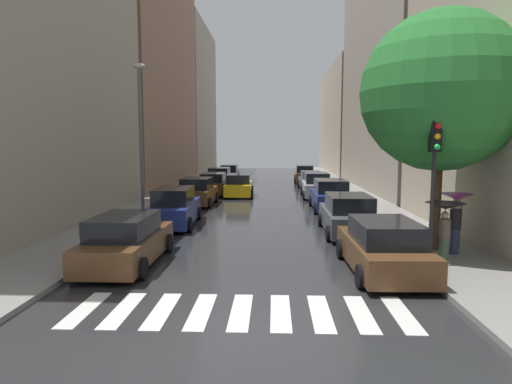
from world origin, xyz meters
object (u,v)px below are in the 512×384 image
Objects in this scene: parked_car_right_third at (330,196)px; parked_car_right_sixth at (304,175)px; parked_car_left_third at (198,192)px; street_tree_right at (441,92)px; parked_car_left_fourth at (213,184)px; parked_car_right_fifth at (311,181)px; parked_car_right_fourth at (316,186)px; pedestrian_far_side at (456,210)px; taxi_midroad at (239,186)px; parked_car_left_nearest at (126,241)px; parked_car_left_fifth at (220,178)px; pedestrian_foreground at (456,220)px; pedestrian_by_kerb at (445,216)px; parked_car_left_second at (175,208)px; parked_car_right_second at (348,215)px; traffic_light_right_corner at (434,161)px; parked_car_right_nearest at (383,248)px; lamp_post_left at (141,131)px; parked_car_left_sixth at (229,173)px.

parked_car_right_third is 17.67m from parked_car_right_sixth.
street_tree_right reaches higher than parked_car_left_third.
parked_car_left_fourth is 8.49m from parked_car_right_fifth.
pedestrian_far_side is (2.98, -16.23, 0.80)m from parked_car_right_fourth.
parked_car_left_third is 8.12m from parked_car_right_third.
parked_car_left_fourth is 2.35m from taxi_midroad.
parked_car_left_nearest is 24.63m from parked_car_left_fifth.
street_tree_right reaches higher than parked_car_right_fifth.
parked_car_right_third is 5.82m from parked_car_right_fourth.
parked_car_right_sixth is at bearing -99.33° from pedestrian_foreground.
parked_car_left_fourth is at bearing 114.33° from parked_car_right_fifth.
parked_car_right_sixth is at bearing -105.96° from pedestrian_by_kerb.
pedestrian_far_side reaches higher than parked_car_right_fifth.
pedestrian_by_kerb reaches higher than parked_car_left_second.
parked_car_right_second is 6.19m from street_tree_right.
parked_car_left_third is 0.94× the size of parked_car_left_fifth.
parked_car_right_fourth is 1.08× the size of traffic_light_right_corner.
parked_car_right_second is at bearing -0.33° from parked_car_right_nearest.
parked_car_left_second is 11.46m from taxi_midroad.
parked_car_left_fourth is at bearing 81.49° from lamp_post_left.
parked_car_left_nearest is 1.00× the size of parked_car_right_second.
pedestrian_foreground reaches higher than parked_car_right_fifth.
parked_car_left_fourth is 0.99× the size of parked_car_right_second.
pedestrian_foreground is (11.01, 2.10, 0.38)m from parked_car_left_nearest.
parked_car_left_third is 15.97m from parked_car_right_nearest.
parked_car_right_sixth is at bearing -102.89° from parked_car_left_sixth.
pedestrian_far_side is 0.27× the size of lamp_post_left.
parked_car_left_nearest is 14.01m from parked_car_right_third.
pedestrian_by_kerb is 1.22m from pedestrian_far_side.
parked_car_right_fifth is at bearing -150.51° from pedestrian_far_side.
lamp_post_left is (-1.67, 7.25, 3.61)m from parked_car_left_nearest.
street_tree_right is at bearing -136.58° from parked_car_left_third.
pedestrian_far_side reaches higher than parked_car_right_third.
parked_car_right_third is 2.54× the size of pedestrian_foreground.
parked_car_right_sixth is at bearing 0.52° from parked_car_right_second.
parked_car_right_sixth is (7.54, -1.74, 0.02)m from parked_car_left_sixth.
street_tree_right is at bearing -172.62° from parked_car_right_sixth.
parked_car_left_second is 17.96m from parked_car_right_fifth.
parked_car_right_fourth reaches higher than parked_car_right_second.
parked_car_left_third is at bearing 138.81° from parked_car_right_fifth.
parked_car_left_third is 0.90× the size of parked_car_left_fourth.
pedestrian_far_side is at bearing -154.60° from taxi_midroad.
parked_car_left_nearest is 0.64× the size of lamp_post_left.
parked_car_right_fourth is 14.23m from lamp_post_left.
parked_car_right_fourth is at bearing -102.93° from pedestrian_by_kerb.
pedestrian_foreground is at bearing -166.47° from parked_car_right_fourth.
parked_car_left_sixth reaches higher than parked_car_left_fourth.
parked_car_right_fourth reaches higher than parked_car_right_nearest.
pedestrian_far_side is (10.70, -12.15, 0.83)m from parked_car_left_third.
pedestrian_by_kerb is at bearing -169.99° from parked_car_right_third.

